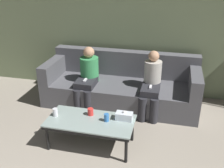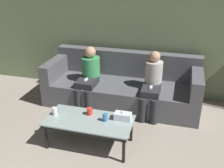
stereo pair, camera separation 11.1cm
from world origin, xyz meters
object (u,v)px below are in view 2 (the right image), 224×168
Objects in this scene: coffee_table at (89,122)px; cup_near_left at (90,111)px; cup_near_right at (55,111)px; cup_far_center at (105,117)px; tissue_box at (123,116)px; seated_person_left_end at (89,76)px; couch at (123,86)px; seated_person_mid_left at (152,83)px.

coffee_table is 0.16m from cup_near_left.
cup_near_left is 0.90× the size of cup_near_right.
cup_far_center is 0.24m from tissue_box.
couch is at bearing 22.61° from seated_person_left_end.
cup_near_left is 0.45× the size of tissue_box.
coffee_table is 0.23m from cup_far_center.
cup_near_right is (-0.63, -1.33, 0.14)m from couch.
seated_person_left_end is (-0.36, 0.97, 0.10)m from cup_near_left.
seated_person_mid_left is (0.25, 0.96, 0.09)m from tissue_box.
cup_far_center is at bearing -156.79° from tissue_box.
coffee_table is at bearing -73.26° from cup_near_left.
seated_person_mid_left is at bearing -1.06° from seated_person_left_end.
cup_near_right is 0.11× the size of seated_person_left_end.
tissue_box is at bearing 23.21° from cup_far_center.
seated_person_left_end is (-0.61, 1.07, 0.10)m from cup_far_center.
cup_far_center is (0.21, 0.03, 0.09)m from coffee_table.
coffee_table is at bearing -171.69° from cup_far_center.
cup_near_left is 1.04m from seated_person_left_end.
seated_person_left_end reaches higher than couch.
cup_near_right is at bearing -94.78° from seated_person_left_end.
cup_far_center reaches higher than cup_near_left.
couch is 2.55× the size of seated_person_mid_left.
couch is at bearing 103.49° from tissue_box.
coffee_table is 1.12× the size of seated_person_mid_left.
tissue_box reaches higher than cup_near_left.
coffee_table is 10.64× the size of cup_near_right.
seated_person_mid_left reaches higher than coffee_table.
seated_person_mid_left is (1.08, -0.02, -0.01)m from seated_person_left_end.
coffee_table is (-0.14, -1.32, 0.05)m from couch.
cup_near_left is at bearing -98.48° from couch.
seated_person_left_end is (-0.54, -0.23, 0.24)m from couch.
tissue_box is 0.22× the size of seated_person_left_end.
seated_person_mid_left is (0.54, -0.25, 0.23)m from couch.
couch reaches higher than cup_near_right.
coffee_table is at bearing 0.32° from cup_near_right.
cup_far_center is at bearing -60.18° from seated_person_left_end.
couch is 24.89× the size of cup_far_center.
cup_far_center is 0.10× the size of seated_person_mid_left.
tissue_box reaches higher than cup_near_right.
cup_near_left is 0.10× the size of seated_person_mid_left.
coffee_table is 0.50m from cup_near_right.
cup_near_right reaches higher than coffee_table.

